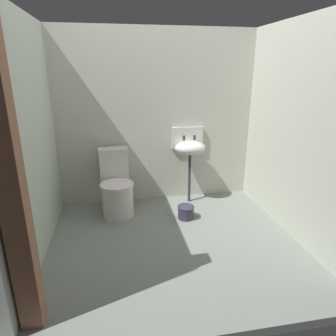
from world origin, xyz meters
name	(u,v)px	position (x,y,z in m)	size (l,w,h in m)	color
ground_plane	(172,241)	(0.00, 0.00, -0.04)	(2.95, 2.53, 0.08)	slate
wall_back	(156,118)	(0.00, 1.11, 1.10)	(2.95, 0.10, 2.21)	#BBBBAB
wall_left	(28,140)	(-1.32, 0.10, 1.10)	(0.10, 2.33, 2.21)	#B3BDAD
wall_right	(294,130)	(1.32, 0.10, 1.10)	(0.10, 2.33, 2.21)	#B8BCAA
wooden_door_post	(9,177)	(-1.18, -0.91, 1.10)	(0.15, 0.15, 2.21)	#905E44
toilet_near_wall	(116,188)	(-0.56, 0.71, 0.32)	(0.43, 0.62, 0.78)	silver
sink	(190,147)	(0.40, 0.90, 0.75)	(0.42, 0.35, 0.99)	#333040
bucket	(186,212)	(0.24, 0.40, 0.08)	(0.21, 0.21, 0.16)	#333040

